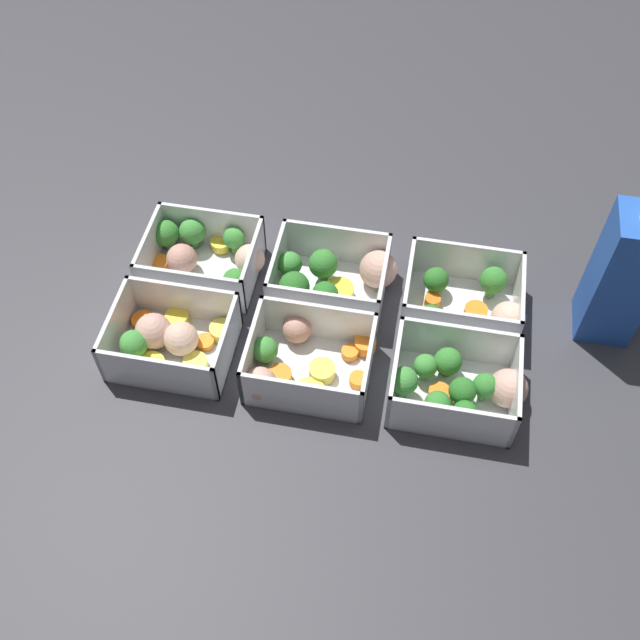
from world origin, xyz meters
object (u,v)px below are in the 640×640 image
object	(u,v)px
container_far_left	(204,255)
juice_carton	(622,276)
container_near_left	(168,339)
container_near_right	(459,386)
container_far_right	(467,302)
container_far_center	(333,277)
container_near_center	(300,362)

from	to	relation	value
container_far_left	juice_carton	size ratio (longest dim) A/B	0.81
container_near_left	container_far_left	world-z (taller)	same
juice_carton	container_near_right	bearing A→B (deg)	-140.04
container_near_left	container_far_right	size ratio (longest dim) A/B	0.91
container_far_right	container_far_left	bearing A→B (deg)	177.56
container_far_right	juice_carton	bearing A→B (deg)	5.31
container_far_left	container_far_right	bearing A→B (deg)	-2.44
container_far_left	container_far_right	xyz separation A→B (m)	(0.35, -0.01, -0.00)
container_near_left	juice_carton	distance (m)	0.55
container_near_right	container_far_center	distance (m)	0.22
container_near_left	container_near_center	xyz separation A→B (m)	(0.17, -0.00, -0.00)
container_near_left	juice_carton	xyz separation A→B (m)	(0.53, 0.14, 0.07)
container_near_right	container_far_right	bearing A→B (deg)	89.48
container_near_left	container_near_right	world-z (taller)	same
container_far_center	container_far_right	size ratio (longest dim) A/B	1.06
container_far_left	container_far_center	size ratio (longest dim) A/B	0.97
container_near_left	container_far_center	xyz separation A→B (m)	(0.18, 0.13, 0.00)
container_far_right	juice_carton	size ratio (longest dim) A/B	0.79
container_far_left	container_far_right	size ratio (longest dim) A/B	1.03
container_far_center	container_near_right	bearing A→B (deg)	-37.73
container_far_left	container_near_right	bearing A→B (deg)	-22.23
container_near_center	container_far_left	distance (m)	0.21
container_near_center	container_far_center	world-z (taller)	same
container_near_center	container_far_right	xyz separation A→B (m)	(0.19, 0.13, 0.00)
container_near_left	juice_carton	size ratio (longest dim) A/B	0.72
container_near_left	container_near_center	distance (m)	0.17
container_near_center	container_far_center	size ratio (longest dim) A/B	0.94
container_near_right	container_near_center	bearing A→B (deg)	179.68
container_near_right	juice_carton	size ratio (longest dim) A/B	0.82
container_near_left	container_near_center	bearing A→B (deg)	-0.83
container_near_left	container_near_right	size ratio (longest dim) A/B	0.87
container_near_left	container_far_center	distance (m)	0.22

